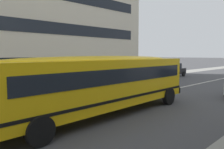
# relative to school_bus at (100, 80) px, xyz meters

# --- Properties ---
(ground_plane) EXTENTS (400.00, 400.00, 0.00)m
(ground_plane) POSITION_rel_school_bus_xyz_m (-0.43, 1.63, -1.58)
(ground_plane) COLOR #424244
(sidewalk_far) EXTENTS (120.00, 3.00, 0.01)m
(sidewalk_far) POSITION_rel_school_bus_xyz_m (-0.43, 9.63, -1.57)
(sidewalk_far) COLOR gray
(sidewalk_far) RESTS_ON ground_plane
(lane_centreline) EXTENTS (110.00, 0.16, 0.01)m
(lane_centreline) POSITION_rel_school_bus_xyz_m (-0.43, 1.63, -1.57)
(lane_centreline) COLOR silver
(lane_centreline) RESTS_ON ground_plane
(school_bus) EXTENTS (11.94, 2.84, 2.66)m
(school_bus) POSITION_rel_school_bus_xyz_m (0.00, 0.00, 0.00)
(school_bus) COLOR yellow
(school_bus) RESTS_ON ground_plane
(parked_car_black_near_corner) EXTENTS (3.96, 2.01, 1.64)m
(parked_car_black_near_corner) POSITION_rel_school_bus_xyz_m (18.73, 7.06, -0.73)
(parked_car_black_near_corner) COLOR black
(parked_car_black_near_corner) RESTS_ON ground_plane
(apartment_block_far_centre) EXTENTS (20.00, 11.77, 13.30)m
(apartment_block_far_centre) POSITION_rel_school_bus_xyz_m (7.19, 16.98, 5.07)
(apartment_block_far_centre) COLOR beige
(apartment_block_far_centre) RESTS_ON ground_plane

